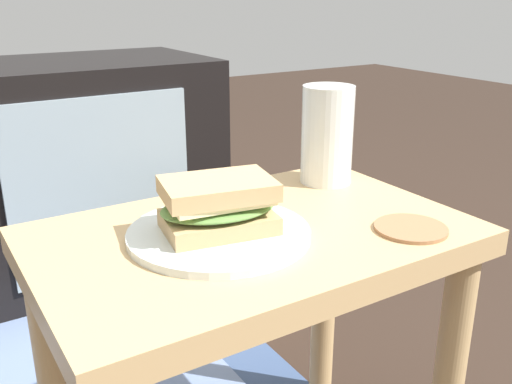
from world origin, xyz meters
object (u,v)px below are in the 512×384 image
object	(u,v)px
plate	(220,234)
beer_glass	(327,137)
coaster	(411,228)
paper_bag	(203,259)
tv_cabinet	(32,176)
sandwich_front	(219,206)

from	to	relation	value
plate	beer_glass	distance (m)	0.28
beer_glass	coaster	bearing A→B (deg)	-98.14
beer_glass	paper_bag	xyz separation A→B (m)	(-0.02, 0.41, -0.38)
tv_cabinet	plate	xyz separation A→B (m)	(0.05, -0.95, 0.17)
coaster	paper_bag	world-z (taller)	coaster
plate	coaster	distance (m)	0.25
plate	tv_cabinet	bearing A→B (deg)	92.96
coaster	paper_bag	distance (m)	0.69
sandwich_front	paper_bag	bearing A→B (deg)	65.99
sandwich_front	paper_bag	distance (m)	0.66
tv_cabinet	beer_glass	xyz separation A→B (m)	(0.30, -0.84, 0.24)
beer_glass	paper_bag	bearing A→B (deg)	93.31
plate	paper_bag	xyz separation A→B (m)	(0.23, 0.51, -0.31)
sandwich_front	coaster	bearing A→B (deg)	-26.52
coaster	paper_bag	xyz separation A→B (m)	(0.01, 0.62, -0.31)
tv_cabinet	coaster	distance (m)	1.11
coaster	paper_bag	size ratio (longest dim) A/B	0.30
plate	coaster	world-z (taller)	plate
plate	beer_glass	xyz separation A→B (m)	(0.25, 0.11, 0.07)
beer_glass	plate	bearing A→B (deg)	-157.35
sandwich_front	paper_bag	size ratio (longest dim) A/B	0.50
tv_cabinet	paper_bag	size ratio (longest dim) A/B	3.01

